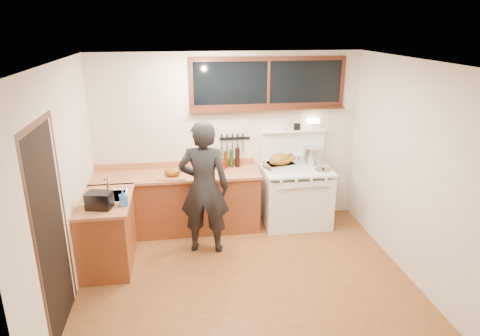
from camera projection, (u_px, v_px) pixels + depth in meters
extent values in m
cube|color=brown|center=(246.00, 279.00, 5.26)|extent=(4.00, 3.50, 0.02)
cube|color=beige|center=(228.00, 139.00, 6.50)|extent=(4.00, 0.05, 2.60)
cube|color=beige|center=(284.00, 263.00, 3.17)|extent=(4.00, 0.05, 2.60)
cube|color=beige|center=(59.00, 189.00, 4.56)|extent=(0.05, 3.50, 2.60)
cube|color=beige|center=(413.00, 171.00, 5.11)|extent=(0.05, 3.50, 2.60)
cube|color=white|center=(247.00, 59.00, 4.40)|extent=(4.00, 3.50, 0.05)
cube|color=brown|center=(178.00, 203.00, 6.36)|extent=(2.40, 0.60, 0.86)
cube|color=#AC6844|center=(176.00, 175.00, 6.21)|extent=(2.44, 0.64, 0.04)
cube|color=#AC6844|center=(176.00, 164.00, 6.46)|extent=(2.40, 0.03, 0.10)
sphere|color=#B78C38|center=(104.00, 198.00, 5.88)|extent=(0.03, 0.03, 0.03)
sphere|color=#B78C38|center=(141.00, 196.00, 5.95)|extent=(0.03, 0.03, 0.03)
sphere|color=#B78C38|center=(177.00, 194.00, 6.01)|extent=(0.03, 0.03, 0.03)
sphere|color=#B78C38|center=(212.00, 192.00, 6.08)|extent=(0.03, 0.03, 0.03)
sphere|color=#B78C38|center=(244.00, 190.00, 6.14)|extent=(0.03, 0.03, 0.03)
cube|color=brown|center=(107.00, 233.00, 5.47)|extent=(0.60, 1.05, 0.86)
cube|color=#AC6844|center=(105.00, 201.00, 5.32)|extent=(0.64, 1.09, 0.04)
cube|color=white|center=(107.00, 201.00, 5.41)|extent=(0.45, 0.40, 0.14)
cube|color=white|center=(106.00, 197.00, 5.39)|extent=(0.50, 0.45, 0.01)
cylinder|color=silver|center=(107.00, 183.00, 5.52)|extent=(0.02, 0.02, 0.24)
cylinder|color=silver|center=(106.00, 177.00, 5.41)|extent=(0.02, 0.18, 0.02)
cube|color=white|center=(296.00, 199.00, 6.57)|extent=(1.00, 0.70, 0.82)
cube|color=white|center=(297.00, 170.00, 6.42)|extent=(1.02, 0.72, 0.03)
cube|color=white|center=(302.00, 201.00, 6.22)|extent=(0.88, 0.02, 0.46)
cylinder|color=silver|center=(304.00, 188.00, 6.12)|extent=(0.75, 0.02, 0.02)
cylinder|color=white|center=(281.00, 182.00, 6.04)|extent=(0.04, 0.03, 0.04)
cylinder|color=white|center=(296.00, 181.00, 6.07)|extent=(0.04, 0.03, 0.04)
cylinder|color=white|center=(311.00, 180.00, 6.10)|extent=(0.04, 0.03, 0.04)
cylinder|color=white|center=(326.00, 179.00, 6.13)|extent=(0.04, 0.03, 0.04)
cube|color=white|center=(292.00, 147.00, 6.63)|extent=(1.00, 0.05, 0.50)
cube|color=white|center=(294.00, 131.00, 6.51)|extent=(1.00, 0.12, 0.03)
cylinder|color=white|center=(313.00, 126.00, 6.53)|extent=(0.10, 0.10, 0.10)
cube|color=#FFE5B2|center=(313.00, 121.00, 6.51)|extent=(0.18, 0.09, 0.06)
cube|color=black|center=(297.00, 127.00, 6.50)|extent=(0.09, 0.05, 0.10)
cylinder|color=white|center=(282.00, 128.00, 6.47)|extent=(0.04, 0.04, 0.09)
cylinder|color=white|center=(278.00, 128.00, 6.46)|extent=(0.04, 0.04, 0.09)
cube|color=black|center=(268.00, 82.00, 6.26)|extent=(2.20, 0.01, 0.62)
cube|color=#34150E|center=(269.00, 59.00, 6.15)|extent=(2.32, 0.04, 0.06)
cube|color=#34150E|center=(268.00, 106.00, 6.37)|extent=(2.32, 0.04, 0.06)
cube|color=#34150E|center=(191.00, 84.00, 6.10)|extent=(0.06, 0.04, 0.62)
cube|color=#34150E|center=(342.00, 81.00, 6.41)|extent=(0.06, 0.04, 0.62)
cube|color=#34150E|center=(268.00, 83.00, 6.26)|extent=(0.04, 0.04, 0.62)
cube|color=#34150E|center=(269.00, 109.00, 6.34)|extent=(2.32, 0.13, 0.03)
cube|color=black|center=(52.00, 234.00, 4.13)|extent=(0.01, 0.86, 2.10)
cube|color=#34150E|center=(37.00, 260.00, 3.67)|extent=(0.01, 0.07, 2.10)
cube|color=#34150E|center=(65.00, 213.00, 4.58)|extent=(0.01, 0.07, 2.10)
cube|color=#34150E|center=(35.00, 124.00, 3.78)|extent=(0.01, 1.04, 0.07)
cube|color=black|center=(235.00, 138.00, 6.47)|extent=(0.46, 0.02, 0.04)
cube|color=silver|center=(222.00, 146.00, 6.46)|extent=(0.02, 0.00, 0.18)
cube|color=black|center=(222.00, 137.00, 6.42)|extent=(0.02, 0.02, 0.10)
cube|color=silver|center=(227.00, 146.00, 6.47)|extent=(0.02, 0.00, 0.18)
cube|color=black|center=(227.00, 137.00, 6.43)|extent=(0.02, 0.02, 0.10)
cube|color=silver|center=(232.00, 146.00, 6.48)|extent=(0.02, 0.00, 0.18)
cube|color=black|center=(232.00, 137.00, 6.44)|extent=(0.02, 0.02, 0.10)
cube|color=silver|center=(238.00, 146.00, 6.49)|extent=(0.03, 0.00, 0.18)
cube|color=black|center=(238.00, 137.00, 6.45)|extent=(0.02, 0.02, 0.10)
cube|color=silver|center=(243.00, 145.00, 6.50)|extent=(0.03, 0.00, 0.18)
cube|color=black|center=(243.00, 136.00, 6.46)|extent=(0.02, 0.02, 0.10)
imported|color=black|center=(204.00, 188.00, 5.65)|extent=(0.74, 0.56, 1.83)
imported|color=blue|center=(123.00, 198.00, 5.11)|extent=(0.11, 0.11, 0.20)
cube|color=black|center=(99.00, 200.00, 5.03)|extent=(0.33, 0.26, 0.20)
cube|color=#AC6844|center=(172.00, 177.00, 6.07)|extent=(0.44, 0.35, 0.02)
ellipsoid|color=brown|center=(172.00, 172.00, 6.04)|extent=(0.24, 0.18, 0.13)
sphere|color=brown|center=(179.00, 169.00, 6.10)|extent=(0.05, 0.05, 0.05)
sphere|color=brown|center=(179.00, 172.00, 6.00)|extent=(0.05, 0.05, 0.05)
cube|color=silver|center=(280.00, 166.00, 6.39)|extent=(0.50, 0.41, 0.10)
cube|color=#3F3F42|center=(280.00, 164.00, 6.38)|extent=(0.44, 0.36, 0.03)
torus|color=silver|center=(265.00, 163.00, 6.34)|extent=(0.03, 0.10, 0.10)
torus|color=silver|center=(295.00, 162.00, 6.41)|extent=(0.03, 0.10, 0.10)
ellipsoid|color=brown|center=(280.00, 160.00, 6.36)|extent=(0.39, 0.32, 0.22)
cylinder|color=brown|center=(289.00, 160.00, 6.29)|extent=(0.13, 0.08, 0.10)
sphere|color=brown|center=(294.00, 158.00, 6.29)|extent=(0.07, 0.07, 0.07)
cylinder|color=brown|center=(287.00, 157.00, 6.45)|extent=(0.13, 0.08, 0.10)
sphere|color=brown|center=(291.00, 155.00, 6.45)|extent=(0.07, 0.07, 0.07)
cylinder|color=silver|center=(312.00, 156.00, 6.57)|extent=(0.33, 0.33, 0.28)
cylinder|color=silver|center=(300.00, 159.00, 6.69)|extent=(0.18, 0.18, 0.12)
cylinder|color=black|center=(299.00, 153.00, 6.79)|extent=(0.03, 0.17, 0.02)
cylinder|color=silver|center=(323.00, 170.00, 6.33)|extent=(0.32, 0.32, 0.02)
sphere|color=black|center=(323.00, 169.00, 6.33)|extent=(0.03, 0.03, 0.03)
cube|color=maroon|center=(222.00, 165.00, 6.36)|extent=(0.11, 0.09, 0.13)
cylinder|color=white|center=(216.00, 162.00, 6.42)|extent=(0.13, 0.13, 0.18)
cylinder|color=black|center=(221.00, 160.00, 6.43)|extent=(0.06, 0.06, 0.25)
cylinder|color=black|center=(226.00, 159.00, 6.44)|extent=(0.07, 0.07, 0.26)
cylinder|color=black|center=(231.00, 158.00, 6.45)|extent=(0.06, 0.06, 0.28)
cylinder|color=black|center=(237.00, 157.00, 6.46)|extent=(0.07, 0.07, 0.30)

